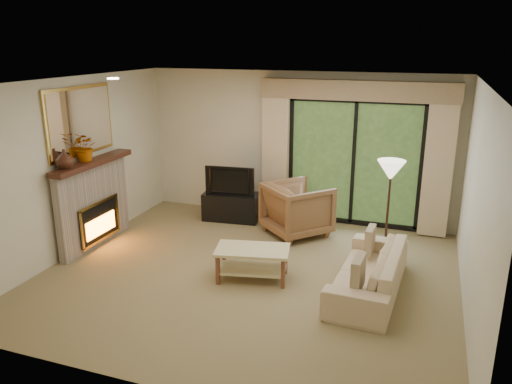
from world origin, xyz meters
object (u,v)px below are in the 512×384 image
(media_console, at_px, (231,207))
(armchair, at_px, (297,209))
(coffee_table, at_px, (253,264))
(sofa, at_px, (369,271))

(media_console, height_order, armchair, armchair)
(armchair, distance_m, coffee_table, 1.81)
(media_console, distance_m, armchair, 1.32)
(media_console, distance_m, coffee_table, 2.35)
(media_console, xyz_separation_m, sofa, (2.65, -1.89, 0.04))
(armchair, xyz_separation_m, sofa, (1.38, -1.62, -0.15))
(armchair, distance_m, sofa, 2.13)
(sofa, bearing_deg, armchair, -136.56)
(armchair, bearing_deg, media_console, 30.74)
(media_console, bearing_deg, sofa, -41.40)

